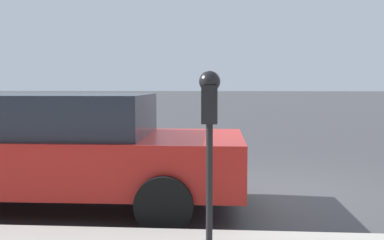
% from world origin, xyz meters
% --- Properties ---
extents(ground_plane, '(220.00, 220.00, 0.00)m').
position_xyz_m(ground_plane, '(0.00, 0.00, 0.00)').
color(ground_plane, '#424244').
extents(parking_meter, '(0.21, 0.19, 1.57)m').
position_xyz_m(parking_meter, '(-2.61, 0.73, 1.36)').
color(parking_meter, black).
rests_on(parking_meter, sidewalk).
extents(car_red, '(2.15, 4.69, 1.49)m').
position_xyz_m(car_red, '(-0.96, 2.75, 0.79)').
color(car_red, '#B21E19').
rests_on(car_red, ground_plane).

